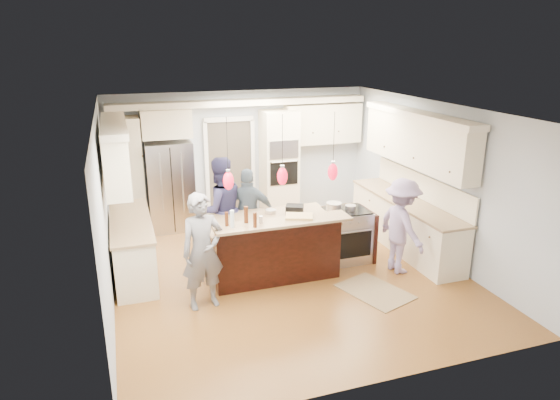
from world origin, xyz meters
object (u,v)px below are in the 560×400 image
Objects in this scene: kitchen_island at (271,245)px; person_bar_end at (203,252)px; refrigerator at (170,186)px; person_far_left at (220,210)px; island_range at (347,235)px.

person_bar_end reaches higher than kitchen_island.
refrigerator is 0.98× the size of person_far_left.
refrigerator is 3.71m from island_range.
refrigerator reaches higher than kitchen_island.
kitchen_island is 1.49m from person_bar_end.
island_range is 0.54× the size of person_bar_end.
refrigerator is at bearing 81.10° from person_bar_end.
person_far_left reaches higher than refrigerator.
kitchen_island is 1.23× the size of person_bar_end.
refrigerator is 1.96× the size of island_range.
person_far_left is (-2.08, 0.70, 0.46)m from island_range.
kitchen_island reaches higher than island_range.
kitchen_island is at bearing -176.89° from island_range.
island_range is (2.71, -2.49, -0.44)m from refrigerator.
island_range is 0.50× the size of person_far_left.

